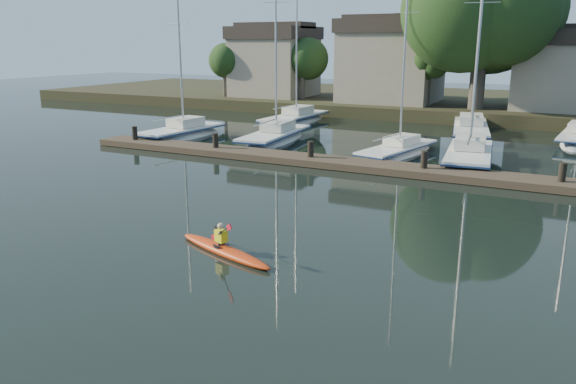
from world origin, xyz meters
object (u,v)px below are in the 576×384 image
at_px(sailboat_3, 468,166).
at_px(sailboat_6, 470,138).
at_px(kayak, 224,248).
at_px(dock, 364,165).
at_px(sailboat_0, 182,141).
at_px(sailboat_2, 397,158).
at_px(sailboat_1, 275,145).
at_px(sailboat_5, 295,126).

height_order(sailboat_3, sailboat_6, sailboat_6).
distance_m(kayak, sailboat_3, 17.74).
bearing_deg(dock, sailboat_0, 165.22).
height_order(dock, sailboat_3, sailboat_3).
distance_m(sailboat_3, sailboat_6, 9.75).
distance_m(sailboat_2, sailboat_6, 9.75).
bearing_deg(sailboat_1, dock, -37.52).
bearing_deg(sailboat_2, kayak, -79.38).
height_order(dock, sailboat_5, sailboat_5).
xyz_separation_m(sailboat_0, sailboat_6, (17.22, 9.99, 0.01)).
bearing_deg(sailboat_1, sailboat_5, 103.21).
height_order(sailboat_0, sailboat_6, sailboat_6).
xyz_separation_m(kayak, sailboat_5, (-10.65, 26.50, -0.36)).
distance_m(kayak, sailboat_6, 26.98).
bearing_deg(kayak, sailboat_2, 107.41).
bearing_deg(sailboat_5, dock, -49.70).
bearing_deg(sailboat_1, sailboat_3, -9.15).
height_order(sailboat_1, sailboat_5, sailboat_5).
bearing_deg(sailboat_3, dock, -143.66).
bearing_deg(sailboat_3, kayak, -110.86).
relative_size(sailboat_0, sailboat_2, 0.96).
height_order(sailboat_0, sailboat_3, sailboat_3).
relative_size(sailboat_0, sailboat_1, 0.87).
height_order(sailboat_2, sailboat_3, sailboat_3).
distance_m(sailboat_0, sailboat_2, 14.78).
bearing_deg(sailboat_6, kayak, -106.17).
distance_m(sailboat_0, sailboat_6, 19.91).
distance_m(kayak, sailboat_5, 28.56).
relative_size(sailboat_3, sailboat_5, 0.88).
height_order(kayak, sailboat_2, sailboat_2).
distance_m(sailboat_3, sailboat_5, 17.62).
bearing_deg(sailboat_1, kayak, -70.81).
distance_m(sailboat_5, sailboat_6, 13.46).
bearing_deg(sailboat_1, sailboat_6, 34.12).
height_order(kayak, sailboat_0, sailboat_0).
bearing_deg(sailboat_1, sailboat_0, -172.62).
bearing_deg(sailboat_0, sailboat_2, 6.82).
bearing_deg(sailboat_0, kayak, -44.78).
bearing_deg(dock, kayak, -89.59).
bearing_deg(sailboat_6, dock, -112.11).
height_order(dock, sailboat_6, sailboat_6).
bearing_deg(dock, sailboat_5, 128.15).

